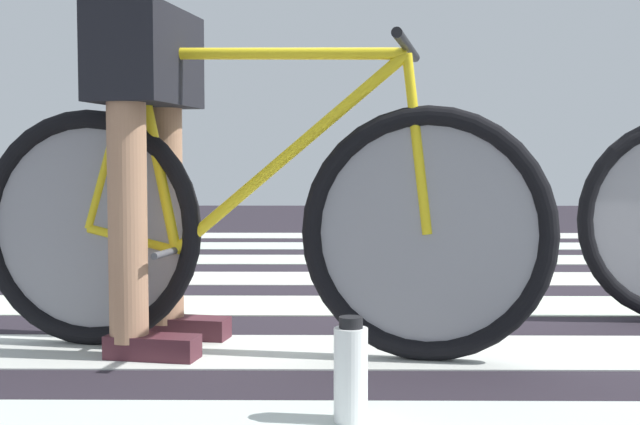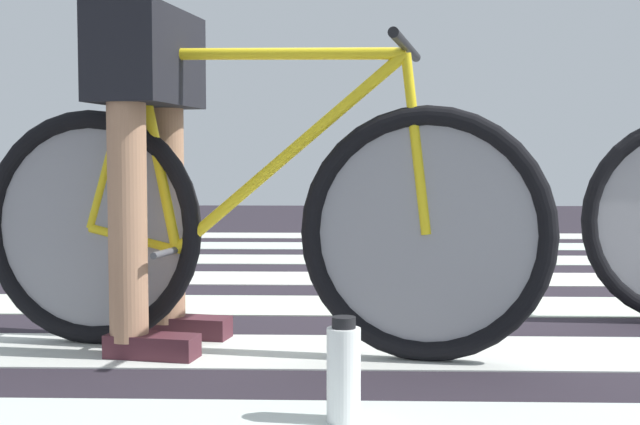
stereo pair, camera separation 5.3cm
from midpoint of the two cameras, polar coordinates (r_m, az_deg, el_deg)
The scene contains 5 objects.
ground at distance 3.52m, azimuth 10.46°, elevation -5.87°, with size 18.00×14.00×0.02m.
crosswalk_markings at distance 3.68m, azimuth 10.38°, elevation -5.28°, with size 5.49×5.73×0.00m.
bicycle_1_of_2 at distance 2.45m, azimuth -4.22°, elevation -0.62°, with size 1.72×0.56×0.93m.
cyclist_1_of_2 at distance 2.55m, azimuth -10.96°, elevation 5.46°, with size 0.38×0.45×1.01m.
water_bottle at distance 1.83m, azimuth 2.45°, elevation -10.80°, with size 0.07×0.07×0.23m.
Camera 2 is at (-0.51, -3.44, 0.58)m, focal length 47.20 mm.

